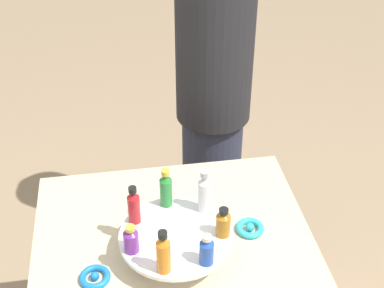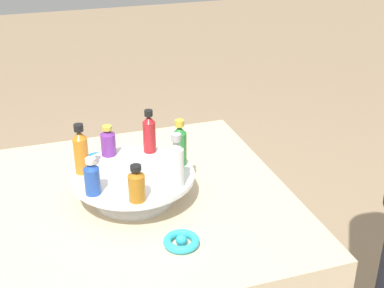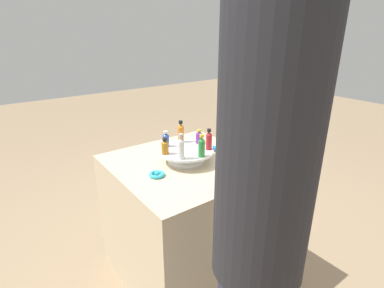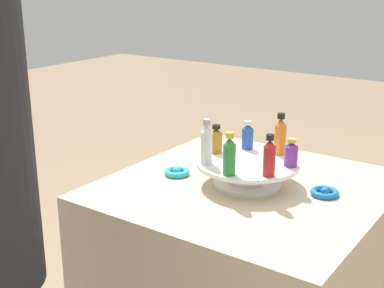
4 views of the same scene
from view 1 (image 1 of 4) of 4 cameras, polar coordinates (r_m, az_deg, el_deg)
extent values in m
cylinder|color=white|center=(1.52, -1.69, -11.48)|extent=(0.21, 0.21, 0.01)
cylinder|color=white|center=(1.50, -1.71, -10.66)|extent=(0.11, 0.11, 0.05)
cylinder|color=white|center=(1.48, -1.73, -9.79)|extent=(0.31, 0.31, 0.01)
cylinder|color=#702D93|center=(1.42, -6.50, -10.34)|extent=(0.04, 0.04, 0.06)
cone|color=#702D93|center=(1.40, -6.60, -9.28)|extent=(0.04, 0.04, 0.01)
cylinder|color=gold|center=(1.39, -6.63, -8.92)|extent=(0.03, 0.03, 0.01)
cylinder|color=orange|center=(1.36, -3.05, -11.94)|extent=(0.04, 0.04, 0.09)
cone|color=orange|center=(1.31, -3.13, -10.23)|extent=(0.03, 0.03, 0.02)
cylinder|color=black|center=(1.30, -3.16, -9.64)|extent=(0.02, 0.02, 0.02)
cylinder|color=#234CAD|center=(1.38, 1.57, -11.55)|extent=(0.04, 0.04, 0.07)
cone|color=#234CAD|center=(1.35, 1.60, -10.37)|extent=(0.04, 0.04, 0.01)
cylinder|color=silver|center=(1.34, 1.61, -9.98)|extent=(0.02, 0.02, 0.01)
cylinder|color=#AD6B19|center=(1.46, 3.33, -8.66)|extent=(0.04, 0.04, 0.06)
cone|color=#AD6B19|center=(1.43, 3.39, -7.52)|extent=(0.04, 0.04, 0.01)
cylinder|color=black|center=(1.42, 3.40, -7.14)|extent=(0.03, 0.03, 0.01)
cylinder|color=silver|center=(1.51, 1.29, -5.61)|extent=(0.04, 0.04, 0.10)
cone|color=silver|center=(1.48, 1.32, -3.85)|extent=(0.03, 0.03, 0.02)
cylinder|color=#B2B2B7|center=(1.46, 1.33, -3.25)|extent=(0.02, 0.02, 0.02)
cylinder|color=#288438|center=(1.54, -2.78, -5.17)|extent=(0.04, 0.04, 0.09)
cone|color=#288438|center=(1.50, -2.84, -3.60)|extent=(0.03, 0.03, 0.02)
cylinder|color=gold|center=(1.49, -2.86, -3.07)|extent=(0.02, 0.02, 0.02)
cylinder|color=#B21E23|center=(1.49, -6.20, -6.94)|extent=(0.03, 0.03, 0.09)
cone|color=#B21E23|center=(1.46, -6.33, -5.41)|extent=(0.03, 0.03, 0.02)
cylinder|color=black|center=(1.45, -6.37, -4.89)|extent=(0.02, 0.02, 0.02)
torus|color=blue|center=(1.48, -10.33, -13.79)|extent=(0.08, 0.08, 0.02)
sphere|color=blue|center=(1.48, -10.34, -13.70)|extent=(0.02, 0.02, 0.02)
torus|color=#2DB7CC|center=(1.59, 6.20, -8.91)|extent=(0.08, 0.08, 0.02)
sphere|color=#2DB7CC|center=(1.59, 6.21, -8.81)|extent=(0.03, 0.03, 0.03)
cylinder|color=#282D42|center=(2.39, 2.05, -4.31)|extent=(0.25, 0.25, 0.74)
cylinder|color=#232328|center=(1.98, 2.53, 13.51)|extent=(0.30, 0.30, 0.84)
camera|label=2|loc=(1.56, 47.84, 9.88)|focal=50.00mm
camera|label=3|loc=(2.56, 16.03, 25.03)|focal=28.00mm
camera|label=4|loc=(2.51, -24.74, 20.87)|focal=50.00mm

